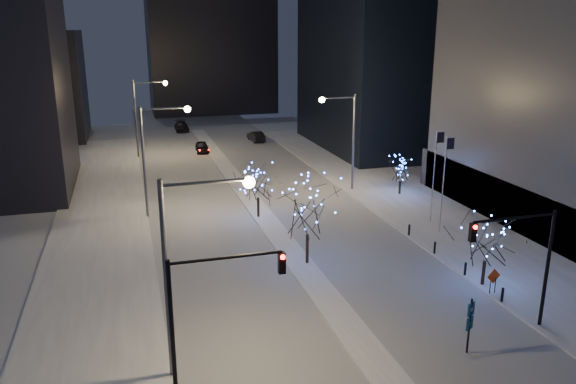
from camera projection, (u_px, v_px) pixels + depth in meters
name	position (u px, v px, depth m)	size (l,w,h in m)	color
ground	(378.00, 366.00, 28.24)	(160.00, 160.00, 0.00)	silver
road	(239.00, 186.00, 60.48)	(20.00, 130.00, 0.02)	#AAAFB9
median	(249.00, 198.00, 55.86)	(2.00, 80.00, 0.15)	white
east_sidewalk	(436.00, 215.00, 50.66)	(10.00, 90.00, 0.15)	white
west_sidewalk	(99.00, 249.00, 42.90)	(8.00, 90.00, 0.15)	white
filler_west_far	(20.00, 86.00, 83.52)	(18.00, 16.00, 16.00)	black
horizon_block	(209.00, 3.00, 108.69)	(24.00, 14.00, 42.00)	black
street_lamp_w_near	(188.00, 251.00, 25.86)	(4.40, 0.56, 10.00)	#595E66
street_lamp_w_mid	(155.00, 146.00, 48.89)	(4.40, 0.56, 10.00)	#595E66
street_lamp_w_far	(143.00, 108.00, 71.92)	(4.40, 0.56, 10.00)	#595E66
street_lamp_east	(346.00, 130.00, 56.76)	(3.90, 0.56, 10.00)	#595E66
traffic_signal_west	(207.00, 303.00, 24.64)	(5.26, 0.43, 7.00)	black
traffic_signal_east	(526.00, 252.00, 30.21)	(5.26, 0.43, 7.00)	black
flagpoles	(440.00, 173.00, 46.36)	(1.35, 2.60, 8.00)	silver
bollards	(449.00, 258.00, 40.02)	(0.16, 12.16, 0.90)	black
car_near	(202.00, 147.00, 76.58)	(1.69, 4.20, 1.43)	black
car_mid	(256.00, 136.00, 83.83)	(1.60, 4.58, 1.51)	black
car_far	(182.00, 126.00, 92.25)	(2.11, 5.20, 1.51)	black
holiday_tree_median_near	(308.00, 210.00, 39.21)	(5.48, 5.48, 6.16)	black
holiday_tree_median_far	(258.00, 182.00, 49.26)	(4.73, 4.73, 4.85)	black
holiday_tree_plaza_near	(487.00, 241.00, 36.09)	(4.72, 4.72, 4.67)	black
holiday_tree_plaza_far	(401.00, 170.00, 56.33)	(4.14, 4.14, 3.93)	black
wayfinding_sign	(470.00, 320.00, 28.86)	(0.53, 0.30, 3.12)	black
construction_sign	(494.00, 278.00, 35.38)	(1.03, 0.15, 1.70)	black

